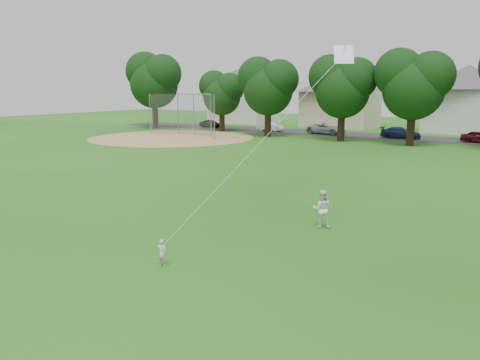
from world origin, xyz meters
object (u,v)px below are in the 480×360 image
Objects in this scene: baseball_backstop at (190,115)px; older_boy at (322,209)px; toddler at (162,253)px; kite at (259,144)px.

older_boy is at bearing -43.06° from baseball_backstop.
baseball_backstop reaches higher than older_boy.
baseball_backstop is (-24.92, 32.00, 1.92)m from toddler.
kite is at bearing -136.78° from toddler.
kite reaches higher than baseball_backstop.
kite reaches higher than older_boy.
toddler is at bearing 42.51° from older_boy.
older_boy reaches higher than toddler.
toddler is at bearing -52.09° from baseball_backstop.
older_boy is 0.17× the size of kite.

